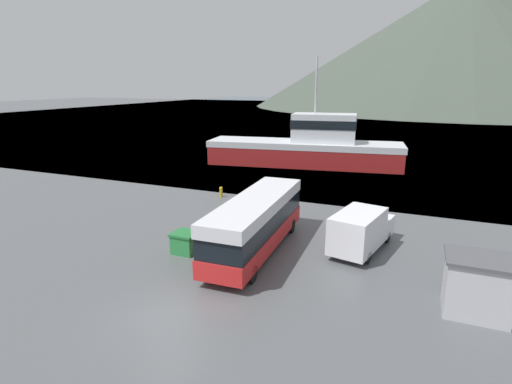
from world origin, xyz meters
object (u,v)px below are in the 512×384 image
tour_bus (256,221)px  fishing_boat (308,146)px  delivery_van (361,229)px  storage_bin (185,242)px  dock_kiosk (477,285)px

tour_bus → fishing_boat: fishing_boat is taller
delivery_van → storage_bin: bearing=-143.9°
storage_bin → dock_kiosk: dock_kiosk is taller
delivery_van → storage_bin: size_ratio=4.22×
delivery_van → dock_kiosk: bearing=-30.0°
storage_bin → dock_kiosk: bearing=-3.0°
fishing_boat → dock_kiosk: size_ratio=8.45×
storage_bin → dock_kiosk: 14.83m
tour_bus → storage_bin: (-3.71, -1.74, -1.20)m
tour_bus → fishing_boat: 25.99m
tour_bus → delivery_van: 6.12m
tour_bus → fishing_boat: (-3.93, 25.69, 0.44)m
dock_kiosk → delivery_van: bearing=138.0°
fishing_boat → dock_kiosk: (15.01, -28.20, -0.97)m
delivery_van → storage_bin: (-9.31, -4.16, -0.67)m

